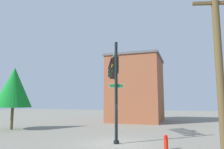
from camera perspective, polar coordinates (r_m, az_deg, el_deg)
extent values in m
plane|color=gray|center=(14.26, 1.17, -18.21)|extent=(120.00, 120.00, 0.00)
cylinder|color=black|center=(14.03, 1.13, -4.60)|extent=(0.20, 0.20, 6.72)
cylinder|color=black|center=(14.24, 1.17, -17.82)|extent=(0.36, 0.36, 0.20)
cylinder|color=black|center=(16.85, 0.40, 4.08)|extent=(4.68, 2.03, 0.14)
cylinder|color=black|center=(15.41, 0.77, 3.29)|extent=(2.14, 0.94, 1.07)
cube|color=black|center=(15.02, 0.87, 2.61)|extent=(0.44, 0.46, 1.10)
cube|color=black|center=(15.04, 1.63, 2.60)|extent=(0.42, 0.22, 1.22)
sphere|color=maroon|center=(15.06, 0.11, 3.90)|extent=(0.22, 0.22, 0.22)
cylinder|color=black|center=(15.06, -0.12, 4.08)|extent=(0.27, 0.22, 0.23)
sphere|color=#FFFC14|center=(15.00, 0.11, 2.62)|extent=(0.22, 0.22, 0.22)
cylinder|color=black|center=(15.00, -0.12, 2.81)|extent=(0.27, 0.22, 0.23)
sphere|color=#0B621E|center=(14.94, 0.11, 1.34)|extent=(0.22, 0.22, 0.22)
cylinder|color=black|center=(14.94, -0.12, 1.53)|extent=(0.27, 0.22, 0.23)
cube|color=black|center=(15.77, 0.65, 2.12)|extent=(0.43, 0.45, 1.10)
cube|color=black|center=(15.78, 1.38, 2.11)|extent=(0.42, 0.20, 1.22)
sphere|color=maroon|center=(15.82, -0.07, 3.34)|extent=(0.22, 0.22, 0.22)
cylinder|color=black|center=(15.83, -0.29, 3.51)|extent=(0.27, 0.21, 0.23)
sphere|color=#FFFC14|center=(15.76, -0.07, 2.12)|extent=(0.22, 0.22, 0.22)
cylinder|color=black|center=(15.77, -0.29, 2.30)|extent=(0.27, 0.21, 0.23)
sphere|color=#0B621E|center=(15.71, -0.07, 0.90)|extent=(0.22, 0.22, 0.22)
cylinder|color=black|center=(15.71, -0.29, 1.08)|extent=(0.27, 0.21, 0.23)
cube|color=black|center=(16.53, 0.45, 1.67)|extent=(0.44, 0.46, 1.10)
cube|color=black|center=(16.55, 1.14, 1.66)|extent=(0.42, 0.22, 1.22)
sphere|color=maroon|center=(16.57, -0.24, 2.84)|extent=(0.22, 0.22, 0.22)
cylinder|color=black|center=(16.57, -0.44, 3.01)|extent=(0.27, 0.22, 0.23)
sphere|color=#FFFC14|center=(16.51, -0.24, 1.68)|extent=(0.22, 0.22, 0.22)
cylinder|color=black|center=(16.51, -0.44, 1.85)|extent=(0.27, 0.22, 0.23)
sphere|color=#0B621E|center=(16.46, -0.24, 0.51)|extent=(0.22, 0.22, 0.22)
cylinder|color=black|center=(16.46, -0.45, 0.68)|extent=(0.27, 0.22, 0.23)
cube|color=black|center=(17.29, 0.27, 1.26)|extent=(0.44, 0.46, 1.10)
cube|color=black|center=(17.31, 0.93, 1.25)|extent=(0.42, 0.22, 1.22)
sphere|color=maroon|center=(17.32, -0.39, 2.38)|extent=(0.22, 0.22, 0.22)
cylinder|color=black|center=(17.32, -0.58, 2.54)|extent=(0.27, 0.22, 0.23)
sphere|color=#FFFC14|center=(17.27, -0.39, 1.27)|extent=(0.22, 0.22, 0.22)
cylinder|color=black|center=(17.27, -0.59, 1.43)|extent=(0.27, 0.22, 0.23)
sphere|color=#0B621E|center=(17.22, -0.39, 0.15)|extent=(0.22, 0.22, 0.22)
cylinder|color=black|center=(17.22, -0.59, 0.32)|extent=(0.27, 0.22, 0.23)
cube|color=black|center=(18.04, 0.11, 0.88)|extent=(0.43, 0.45, 1.10)
cube|color=black|center=(18.06, 0.74, 0.88)|extent=(0.42, 0.20, 1.22)
sphere|color=maroon|center=(18.09, -0.53, 1.95)|extent=(0.22, 0.22, 0.22)
cylinder|color=black|center=(18.09, -0.72, 2.11)|extent=(0.27, 0.22, 0.23)
sphere|color=#FFFC14|center=(18.03, -0.53, 0.89)|extent=(0.22, 0.22, 0.22)
cylinder|color=black|center=(18.04, -0.72, 1.05)|extent=(0.27, 0.22, 0.23)
sphere|color=#0B621E|center=(17.99, -0.53, -0.18)|extent=(0.22, 0.22, 0.22)
cylinder|color=black|center=(17.99, -0.72, -0.02)|extent=(0.27, 0.22, 0.23)
cube|color=black|center=(18.80, -0.05, 0.54)|extent=(0.43, 0.45, 1.10)
cube|color=black|center=(18.82, 0.56, 0.53)|extent=(0.42, 0.20, 1.22)
sphere|color=maroon|center=(18.84, -0.65, 1.57)|extent=(0.22, 0.22, 0.22)
cylinder|color=black|center=(18.85, -0.84, 1.72)|extent=(0.27, 0.22, 0.23)
sphere|color=#FFFC14|center=(18.79, -0.66, 0.54)|extent=(0.22, 0.22, 0.22)
cylinder|color=black|center=(18.80, -0.84, 0.70)|extent=(0.27, 0.22, 0.23)
sphere|color=#0B621E|center=(18.75, -0.66, -0.48)|extent=(0.22, 0.22, 0.22)
cylinder|color=black|center=(18.75, -0.84, -0.33)|extent=(0.27, 0.22, 0.23)
cube|color=white|center=(17.16, 0.34, 4.89)|extent=(0.88, 0.38, 0.26)
cube|color=#0F7A35|center=(17.16, 0.34, 4.89)|extent=(0.84, 0.37, 0.22)
cube|color=white|center=(14.06, 1.13, -3.07)|extent=(0.38, 0.88, 0.26)
cube|color=#1D7535|center=(14.06, 1.13, -3.07)|extent=(0.37, 0.84, 0.22)
cylinder|color=brown|center=(9.28, 27.14, -0.48)|extent=(0.29, 0.29, 7.29)
cube|color=brown|center=(10.08, 26.05, 16.95)|extent=(0.58, 1.77, 0.12)
cylinder|color=red|center=(12.83, 14.37, -17.71)|extent=(0.24, 0.24, 0.65)
sphere|color=red|center=(12.76, 14.31, -15.96)|extent=(0.22, 0.22, 0.22)
cylinder|color=red|center=(12.97, 14.42, -17.44)|extent=(0.12, 0.10, 0.10)
cylinder|color=brown|center=(23.46, -25.43, -10.66)|extent=(0.27, 0.27, 2.16)
cone|color=#127826|center=(23.46, -25.00, -3.13)|extent=(3.61, 3.61, 4.02)
cube|color=brown|center=(30.50, 6.61, -4.21)|extent=(8.11, 6.92, 8.80)
cube|color=#545358|center=(31.10, 6.48, 4.19)|extent=(8.41, 7.22, 0.30)
cube|color=#A5B7C6|center=(30.77, -0.21, 0.88)|extent=(0.90, 0.04, 1.20)
cube|color=#A5B7C6|center=(31.42, 0.17, 1.41)|extent=(0.90, 0.04, 1.20)
cube|color=#A5B7C6|center=(33.08, 1.37, -8.76)|extent=(0.90, 0.04, 1.20)
cube|color=#A5B7C6|center=(30.99, 0.13, -5.83)|extent=(0.90, 0.04, 1.20)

